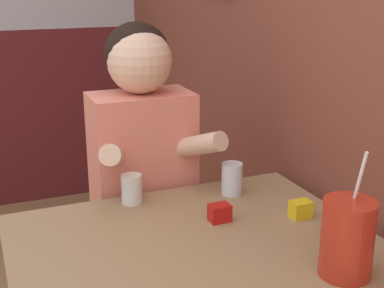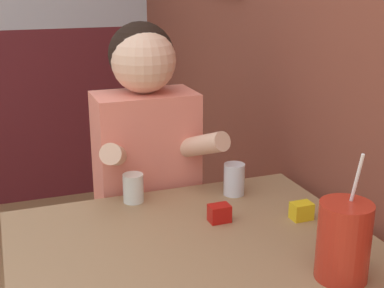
# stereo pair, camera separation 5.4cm
# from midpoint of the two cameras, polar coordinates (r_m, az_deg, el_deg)

# --- Properties ---
(main_table) EXTENTS (0.95, 0.77, 0.74)m
(main_table) POSITION_cam_midpoint_polar(r_m,az_deg,el_deg) (1.46, -0.58, -13.11)
(main_table) COLOR #93704C
(main_table) RESTS_ON ground_plane
(person_seated) EXTENTS (0.42, 0.41, 1.27)m
(person_seated) POSITION_cam_midpoint_polar(r_m,az_deg,el_deg) (1.89, -6.01, -5.31)
(person_seated) COLOR #EA7F6B
(person_seated) RESTS_ON ground_plane
(cocktail_pitcher) EXTENTS (0.12, 0.12, 0.31)m
(cocktail_pitcher) POSITION_cam_midpoint_polar(r_m,az_deg,el_deg) (1.29, 15.08, -9.70)
(cocktail_pitcher) COLOR #B22819
(cocktail_pitcher) RESTS_ON main_table
(glass_near_pitcher) EXTENTS (0.07, 0.07, 0.10)m
(glass_near_pitcher) POSITION_cam_midpoint_polar(r_m,az_deg,el_deg) (1.72, 3.38, -3.72)
(glass_near_pitcher) COLOR silver
(glass_near_pitcher) RESTS_ON main_table
(glass_center) EXTENTS (0.06, 0.06, 0.09)m
(glass_center) POSITION_cam_midpoint_polar(r_m,az_deg,el_deg) (1.66, -7.38, -4.77)
(glass_center) COLOR silver
(glass_center) RESTS_ON main_table
(condiment_ketchup) EXTENTS (0.06, 0.04, 0.05)m
(condiment_ketchup) POSITION_cam_midpoint_polar(r_m,az_deg,el_deg) (1.54, 1.96, -7.35)
(condiment_ketchup) COLOR #B7140F
(condiment_ketchup) RESTS_ON main_table
(condiment_mustard) EXTENTS (0.06, 0.04, 0.05)m
(condiment_mustard) POSITION_cam_midpoint_polar(r_m,az_deg,el_deg) (1.59, 10.57, -6.86)
(condiment_mustard) COLOR yellow
(condiment_mustard) RESTS_ON main_table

